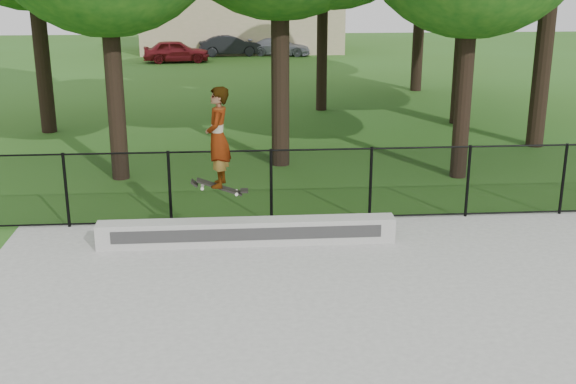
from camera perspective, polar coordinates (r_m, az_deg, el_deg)
name	(u,v)px	position (r m, az deg, el deg)	size (l,w,h in m)	color
ground	(456,378)	(9.63, 13.13, -14.11)	(100.00, 100.00, 0.00)	#2E5818
concrete_slab	(456,376)	(9.62, 13.14, -13.96)	(14.00, 12.00, 0.06)	gray
grind_ledge	(247,232)	(13.34, -3.24, -3.16)	(5.47, 0.40, 0.47)	#B8B7B2
car_a	(176,51)	(40.47, -8.83, 10.94)	(1.43, 3.53, 1.21)	maroon
car_b	(230,45)	(43.21, -4.59, 11.48)	(1.28, 3.33, 1.21)	black
car_c	(280,47)	(43.23, -0.65, 11.42)	(1.45, 3.27, 1.03)	#8E91A1
skater_airborne	(218,139)	(12.63, -5.55, 4.20)	(0.80, 0.68, 1.98)	black
chainlink_fence	(371,183)	(14.57, 6.54, 0.69)	(16.06, 0.06, 1.50)	black
distant_building	(242,15)	(45.89, -3.66, 13.79)	(12.40, 6.40, 4.30)	tan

